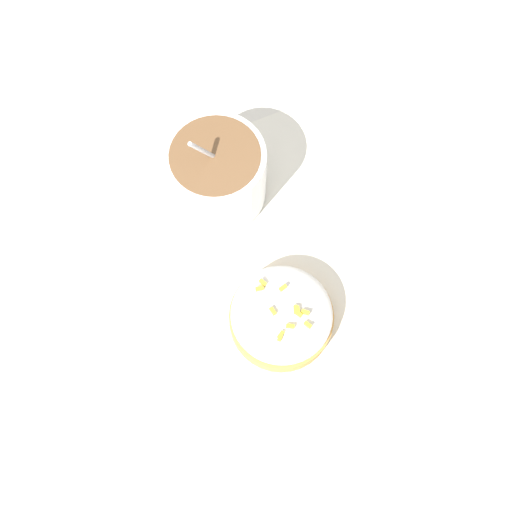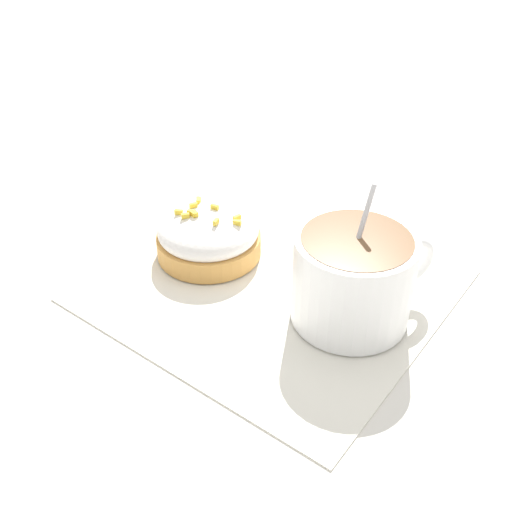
% 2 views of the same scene
% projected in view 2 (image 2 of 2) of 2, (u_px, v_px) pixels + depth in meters
% --- Properties ---
extents(ground_plane, '(3.00, 3.00, 0.00)m').
position_uv_depth(ground_plane, '(272.00, 286.00, 0.52)').
color(ground_plane, silver).
extents(paper_napkin, '(0.28, 0.26, 0.00)m').
position_uv_depth(paper_napkin, '(272.00, 285.00, 0.52)').
color(paper_napkin, white).
rests_on(paper_napkin, ground_plane).
extents(coffee_cup, '(0.09, 0.12, 0.11)m').
position_uv_depth(coffee_cup, '(354.00, 275.00, 0.46)').
color(coffee_cup, white).
rests_on(coffee_cup, paper_napkin).
extents(frosted_pastry, '(0.10, 0.10, 0.05)m').
position_uv_depth(frosted_pastry, '(208.00, 235.00, 0.54)').
color(frosted_pastry, '#D19347').
rests_on(frosted_pastry, paper_napkin).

